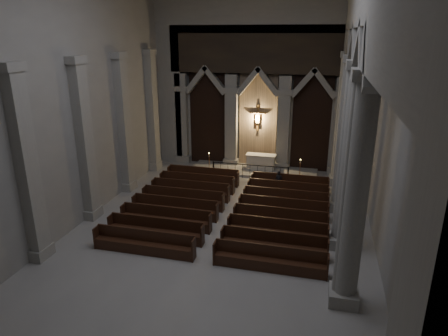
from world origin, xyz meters
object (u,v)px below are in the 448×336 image
altar (261,162)px  candle_stand_left (209,168)px  pews (229,211)px  altar_rail (250,169)px  candle_stand_right (300,175)px  worshipper (279,181)px

altar → candle_stand_left: (-3.24, -1.52, -0.26)m
candle_stand_left → pews: bearing=-65.3°
altar_rail → candle_stand_right: (3.16, 0.31, -0.25)m
candle_stand_left → candle_stand_right: size_ratio=1.02×
altar → altar_rail: altar is taller
pews → altar_rail: bearing=90.0°
pews → worshipper: bearing=64.6°
pews → candle_stand_right: bearing=63.1°
altar → pews: size_ratio=0.20×
altar → worshipper: (1.61, -3.29, -0.06)m
altar → pews: bearing=-93.3°
worshipper → altar: bearing=120.9°
altar → candle_stand_right: 3.06m
altar → altar_rail: (-0.44, -1.68, -0.01)m
altar_rail → candle_stand_right: bearing=5.6°
altar_rail → altar: bearing=75.4°
altar_rail → pews: size_ratio=0.50×
candle_stand_left → pews: (2.80, -6.08, -0.08)m
altar_rail → worshipper: size_ratio=4.14×
altar → worshipper: size_ratio=1.67×
candle_stand_right → worshipper: size_ratio=1.21×
altar_rail → candle_stand_left: bearing=176.6°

